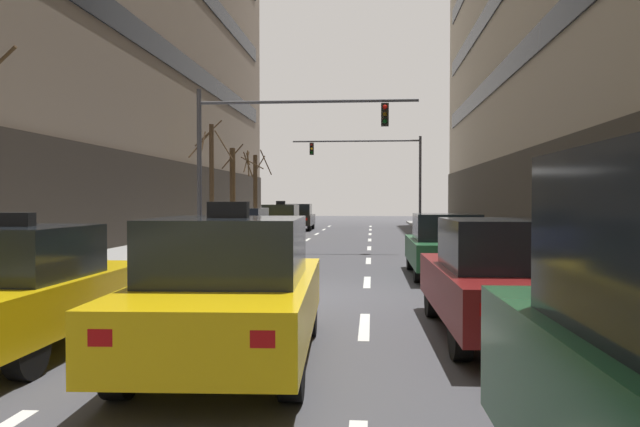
{
  "coord_description": "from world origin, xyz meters",
  "views": [
    {
      "loc": [
        1.62,
        -12.3,
        1.94
      ],
      "look_at": [
        -0.33,
        10.42,
        1.42
      ],
      "focal_mm": 34.14,
      "sensor_mm": 36.0,
      "label": 1
    }
  ],
  "objects_px": {
    "street_tree_0": "(255,188)",
    "street_tree_1": "(211,177)",
    "taxi_driving_2": "(23,289)",
    "car_parked_1": "(503,279)",
    "car_parked_2": "(445,245)",
    "taxi_driving_1": "(281,221)",
    "street_tree_3": "(233,188)",
    "car_driving_0": "(298,217)",
    "pedestrian_0": "(557,234)",
    "car_driving_4": "(243,231)",
    "traffic_signal_1": "(380,162)",
    "traffic_signal_0": "(266,138)",
    "taxi_driving_3": "(231,291)"
  },
  "relations": [
    {
      "from": "traffic_signal_0",
      "to": "pedestrian_0",
      "type": "bearing_deg",
      "value": -33.11
    },
    {
      "from": "car_driving_4",
      "to": "traffic_signal_0",
      "type": "bearing_deg",
      "value": 47.31
    },
    {
      "from": "car_driving_0",
      "to": "pedestrian_0",
      "type": "relative_size",
      "value": 2.92
    },
    {
      "from": "car_driving_0",
      "to": "taxi_driving_3",
      "type": "distance_m",
      "value": 31.6
    },
    {
      "from": "car_parked_1",
      "to": "traffic_signal_0",
      "type": "relative_size",
      "value": 0.54
    },
    {
      "from": "taxi_driving_1",
      "to": "street_tree_1",
      "type": "bearing_deg",
      "value": -138.73
    },
    {
      "from": "taxi_driving_3",
      "to": "traffic_signal_1",
      "type": "xyz_separation_m",
      "value": [
        2.22,
        35.3,
        3.67
      ]
    },
    {
      "from": "car_parked_2",
      "to": "street_tree_3",
      "type": "xyz_separation_m",
      "value": [
        -9.41,
        17.04,
        1.81
      ]
    },
    {
      "from": "car_parked_1",
      "to": "street_tree_3",
      "type": "bearing_deg",
      "value": 111.53
    },
    {
      "from": "street_tree_3",
      "to": "taxi_driving_3",
      "type": "bearing_deg",
      "value": -77.0
    },
    {
      "from": "taxi_driving_2",
      "to": "car_parked_2",
      "type": "distance_m",
      "value": 10.28
    },
    {
      "from": "car_driving_4",
      "to": "traffic_signal_1",
      "type": "xyz_separation_m",
      "value": [
        5.23,
        20.59,
        3.72
      ]
    },
    {
      "from": "traffic_signal_1",
      "to": "street_tree_0",
      "type": "xyz_separation_m",
      "value": [
        -8.13,
        -3.35,
        -1.84
      ]
    },
    {
      "from": "street_tree_0",
      "to": "taxi_driving_2",
      "type": "bearing_deg",
      "value": -84.41
    },
    {
      "from": "car_parked_2",
      "to": "traffic_signal_0",
      "type": "distance_m",
      "value": 9.76
    },
    {
      "from": "traffic_signal_1",
      "to": "car_parked_1",
      "type": "bearing_deg",
      "value": -87.78
    },
    {
      "from": "street_tree_0",
      "to": "street_tree_1",
      "type": "bearing_deg",
      "value": -90.24
    },
    {
      "from": "taxi_driving_2",
      "to": "car_parked_1",
      "type": "xyz_separation_m",
      "value": [
        6.34,
        1.29,
        0.03
      ]
    },
    {
      "from": "taxi_driving_2",
      "to": "traffic_signal_1",
      "type": "relative_size",
      "value": 0.48
    },
    {
      "from": "car_driving_0",
      "to": "taxi_driving_2",
      "type": "height_order",
      "value": "taxi_driving_2"
    },
    {
      "from": "car_parked_1",
      "to": "traffic_signal_1",
      "type": "distance_m",
      "value": 33.87
    },
    {
      "from": "taxi_driving_1",
      "to": "traffic_signal_0",
      "type": "xyz_separation_m",
      "value": [
        0.69,
        -8.32,
        3.42
      ]
    },
    {
      "from": "car_parked_2",
      "to": "pedestrian_0",
      "type": "relative_size",
      "value": 2.75
    },
    {
      "from": "taxi_driving_3",
      "to": "street_tree_3",
      "type": "height_order",
      "value": "street_tree_3"
    },
    {
      "from": "car_parked_2",
      "to": "traffic_signal_0",
      "type": "relative_size",
      "value": 0.51
    },
    {
      "from": "taxi_driving_3",
      "to": "car_parked_2",
      "type": "relative_size",
      "value": 1.11
    },
    {
      "from": "car_driving_4",
      "to": "street_tree_0",
      "type": "relative_size",
      "value": 0.88
    },
    {
      "from": "taxi_driving_2",
      "to": "street_tree_1",
      "type": "distance_m",
      "value": 21.19
    },
    {
      "from": "taxi_driving_3",
      "to": "pedestrian_0",
      "type": "distance_m",
      "value": 11.72
    },
    {
      "from": "taxi_driving_2",
      "to": "car_parked_1",
      "type": "distance_m",
      "value": 6.47
    },
    {
      "from": "car_parked_1",
      "to": "car_parked_2",
      "type": "distance_m",
      "value": 6.8
    },
    {
      "from": "traffic_signal_0",
      "to": "traffic_signal_1",
      "type": "distance_m",
      "value": 20.32
    },
    {
      "from": "traffic_signal_0",
      "to": "traffic_signal_1",
      "type": "bearing_deg",
      "value": 77.18
    },
    {
      "from": "street_tree_1",
      "to": "street_tree_3",
      "type": "height_order",
      "value": "street_tree_1"
    },
    {
      "from": "taxi_driving_2",
      "to": "traffic_signal_1",
      "type": "xyz_separation_m",
      "value": [
        5.04,
        34.93,
        3.74
      ]
    },
    {
      "from": "taxi_driving_1",
      "to": "street_tree_3",
      "type": "relative_size",
      "value": 0.82
    },
    {
      "from": "car_parked_1",
      "to": "street_tree_1",
      "type": "bearing_deg",
      "value": 115.87
    },
    {
      "from": "traffic_signal_1",
      "to": "street_tree_0",
      "type": "distance_m",
      "value": 8.98
    },
    {
      "from": "pedestrian_0",
      "to": "traffic_signal_0",
      "type": "bearing_deg",
      "value": 146.89
    },
    {
      "from": "traffic_signal_1",
      "to": "street_tree_3",
      "type": "distance_m",
      "value": 12.86
    },
    {
      "from": "taxi_driving_1",
      "to": "car_driving_4",
      "type": "bearing_deg",
      "value": -90.17
    },
    {
      "from": "taxi_driving_3",
      "to": "street_tree_3",
      "type": "bearing_deg",
      "value": 103.0
    },
    {
      "from": "car_driving_4",
      "to": "street_tree_3",
      "type": "bearing_deg",
      "value": 104.91
    },
    {
      "from": "car_parked_1",
      "to": "traffic_signal_1",
      "type": "bearing_deg",
      "value": 92.22
    },
    {
      "from": "traffic_signal_0",
      "to": "street_tree_1",
      "type": "bearing_deg",
      "value": 122.66
    },
    {
      "from": "car_driving_4",
      "to": "car_parked_1",
      "type": "distance_m",
      "value": 14.59
    },
    {
      "from": "street_tree_0",
      "to": "street_tree_3",
      "type": "relative_size",
      "value": 0.9
    },
    {
      "from": "taxi_driving_2",
      "to": "car_parked_1",
      "type": "relative_size",
      "value": 0.95
    },
    {
      "from": "taxi_driving_1",
      "to": "traffic_signal_1",
      "type": "height_order",
      "value": "traffic_signal_1"
    },
    {
      "from": "taxi_driving_1",
      "to": "traffic_signal_0",
      "type": "bearing_deg",
      "value": -85.24
    }
  ]
}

